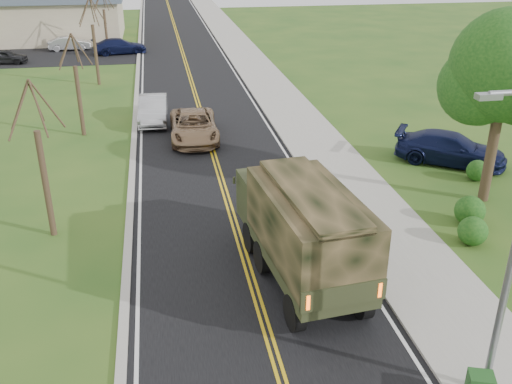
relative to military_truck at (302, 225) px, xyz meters
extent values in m
cube|color=black|center=(-1.62, 34.67, -2.05)|extent=(8.00, 120.00, 0.01)
cube|color=#9E998E|center=(2.53, 34.67, -2.00)|extent=(0.30, 120.00, 0.12)
cube|color=#9E998E|center=(4.28, 34.67, -2.01)|extent=(3.20, 120.00, 0.10)
cube|color=#9E998E|center=(-5.77, 34.67, -2.01)|extent=(0.30, 120.00, 0.10)
cube|color=gray|center=(2.08, -5.83, 5.69)|extent=(0.50, 0.22, 0.12)
cylinder|color=#38281C|center=(9.38, 4.67, 0.46)|extent=(0.44, 0.44, 5.04)
sphere|color=#144112|center=(9.38, 4.67, 3.79)|extent=(4.50, 4.50, 4.50)
sphere|color=#144112|center=(8.58, 5.17, 2.89)|extent=(3.24, 3.24, 3.24)
cylinder|color=#38281C|center=(-8.62, 4.67, 0.04)|extent=(0.24, 0.24, 4.20)
cylinder|color=#38281C|center=(-8.15, 4.80, 3.07)|extent=(1.01, 0.33, 1.90)
cylinder|color=#38281C|center=(-8.59, 5.29, 2.99)|extent=(0.13, 1.29, 1.74)
cylinder|color=#38281C|center=(-9.08, 4.85, 3.07)|extent=(0.98, 0.43, 1.90)
cylinder|color=#38281C|center=(-9.01, 4.19, 2.99)|extent=(0.79, 1.05, 1.77)
cylinder|color=#38281C|center=(-8.36, 4.26, 3.07)|extent=(0.58, 0.90, 1.90)
cylinder|color=#38281C|center=(-8.62, 16.67, -0.08)|extent=(0.24, 0.24, 3.96)
cylinder|color=#38281C|center=(-8.18, 16.79, 2.78)|extent=(0.96, 0.32, 1.79)
cylinder|color=#38281C|center=(-8.59, 17.25, 2.71)|extent=(0.12, 1.22, 1.65)
cylinder|color=#38281C|center=(-9.06, 16.84, 2.78)|extent=(0.93, 0.41, 1.79)
cylinder|color=#38281C|center=(-8.99, 16.22, 2.71)|extent=(0.75, 0.99, 1.67)
cylinder|color=#38281C|center=(-8.37, 16.28, 2.78)|extent=(0.55, 0.85, 1.80)
cylinder|color=#38281C|center=(-8.62, 28.67, 0.16)|extent=(0.24, 0.24, 4.44)
cylinder|color=#38281C|center=(-8.12, 28.81, 3.36)|extent=(1.07, 0.35, 2.00)
cylinder|color=#38281C|center=(-8.59, 29.32, 3.28)|extent=(0.13, 1.36, 1.84)
cylinder|color=#38281C|center=(-9.11, 28.86, 3.36)|extent=(1.03, 0.46, 2.00)
cylinder|color=#38281C|center=(-9.03, 28.17, 3.28)|extent=(0.83, 1.10, 1.87)
cylinder|color=#38281C|center=(-8.34, 28.24, 3.36)|extent=(0.61, 0.95, 2.01)
cylinder|color=#38281C|center=(-8.62, 40.67, -0.02)|extent=(0.24, 0.24, 4.08)
cylinder|color=#38281C|center=(-9.00, 40.21, 2.85)|extent=(0.77, 1.02, 1.72)
cylinder|color=#38281C|center=(-8.36, 40.27, 2.92)|extent=(0.57, 0.88, 1.85)
cube|color=tan|center=(-17.62, 50.67, 0.04)|extent=(20.00, 12.00, 4.20)
cube|color=black|center=(-11.62, 40.67, -2.05)|extent=(18.00, 10.00, 0.02)
cylinder|color=black|center=(-0.80, -2.53, -1.50)|extent=(0.48, 1.15, 1.12)
cylinder|color=black|center=(1.32, -2.29, -1.50)|extent=(0.48, 1.15, 1.12)
cylinder|color=black|center=(-1.15, 0.71, -1.50)|extent=(0.48, 1.15, 1.12)
cylinder|color=black|center=(0.97, 0.94, -1.50)|extent=(0.48, 1.15, 1.12)
cylinder|color=black|center=(-1.31, 2.13, -1.50)|extent=(0.48, 1.15, 1.12)
cylinder|color=black|center=(0.82, 2.36, -1.50)|extent=(0.48, 1.15, 1.12)
cube|color=#2F351C|center=(-0.02, 0.22, -0.99)|extent=(3.20, 7.35, 0.36)
cube|color=#2F351C|center=(-0.30, 2.80, -0.12)|extent=(2.64, 2.19, 1.43)
cube|color=black|center=(-0.40, 3.71, 0.08)|extent=(2.24, 0.32, 0.71)
cube|color=#2F351C|center=(0.07, -0.64, -0.73)|extent=(3.11, 5.64, 0.15)
cube|color=black|center=(0.07, -0.64, 0.34)|extent=(3.11, 5.64, 2.04)
cube|color=black|center=(0.07, -0.64, 1.41)|extent=(2.20, 5.54, 0.25)
cube|color=#2F351C|center=(0.36, -3.32, -0.48)|extent=(2.54, 0.40, 0.66)
cube|color=#FF590C|center=(-0.70, -3.50, -0.48)|extent=(0.11, 0.05, 0.46)
cube|color=#FF590C|center=(1.43, -3.27, -0.48)|extent=(0.11, 0.05, 0.46)
imported|color=#967554|center=(-2.42, 14.83, -1.28)|extent=(2.70, 5.63, 1.55)
imported|color=#B1B2B6|center=(-4.62, 18.47, -1.28)|extent=(1.85, 4.80, 1.56)
imported|color=#0F1538|center=(9.96, 8.94, -1.27)|extent=(5.71, 4.80, 1.56)
imported|color=black|center=(-17.21, 37.80, -1.44)|extent=(3.82, 2.00, 1.24)
imported|color=silver|center=(-12.42, 43.26, -1.39)|extent=(4.13, 1.75, 1.33)
imported|color=#0F1438|center=(-7.53, 40.59, -1.33)|extent=(5.30, 2.95, 1.45)
camera|label=1|loc=(-4.28, -15.74, 8.63)|focal=40.00mm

